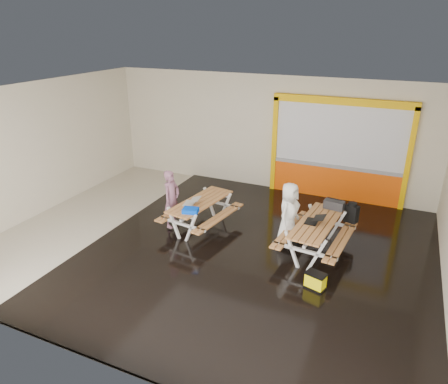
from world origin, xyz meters
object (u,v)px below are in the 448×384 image
at_px(blue_pouch, 191,210).
at_px(dark_case, 290,244).
at_px(laptop_left, 192,202).
at_px(laptop_right, 314,220).
at_px(picnic_table_left, 201,208).
at_px(person_left, 172,199).
at_px(toolbox, 334,205).
at_px(backpack, 352,213).
at_px(picnic_table_right, 316,229).
at_px(person_right, 289,213).
at_px(fluke_bag, 315,281).

bearing_deg(blue_pouch, dark_case, 16.92).
xyz_separation_m(laptop_left, laptop_right, (2.96, 0.16, 0.03)).
xyz_separation_m(picnic_table_left, person_left, (-0.67, -0.25, 0.22)).
distance_m(toolbox, backpack, 0.46).
bearing_deg(picnic_table_right, toolbox, 75.91).
bearing_deg(person_right, dark_case, -121.25).
distance_m(laptop_left, laptop_right, 2.97).
relative_size(picnic_table_left, person_left, 1.46).
relative_size(toolbox, fluke_bag, 1.08).
height_order(laptop_left, laptop_right, laptop_right).
height_order(toolbox, dark_case, toolbox).
xyz_separation_m(blue_pouch, toolbox, (3.01, 1.51, 0.08)).
distance_m(backpack, dark_case, 1.64).
height_order(blue_pouch, fluke_bag, blue_pouch).
bearing_deg(toolbox, laptop_left, -161.73).
xyz_separation_m(picnic_table_right, dark_case, (-0.57, 0.01, -0.51)).
height_order(blue_pouch, toolbox, toolbox).
bearing_deg(toolbox, picnic_table_left, -165.33).
bearing_deg(picnic_table_left, dark_case, -0.36).
relative_size(person_left, backpack, 2.93).
height_order(picnic_table_left, toolbox, toolbox).
bearing_deg(fluke_bag, laptop_right, 105.69).
distance_m(laptop_left, toolbox, 3.40).
bearing_deg(picnic_table_right, backpack, 57.18).
relative_size(picnic_table_right, person_right, 1.48).
bearing_deg(backpack, person_left, -164.23).
distance_m(person_right, backpack, 1.55).
height_order(picnic_table_right, person_right, person_right).
xyz_separation_m(laptop_left, blue_pouch, (0.21, -0.44, -0.00)).
distance_m(laptop_right, toolbox, 0.94).
bearing_deg(person_left, laptop_right, -82.56).
height_order(person_left, toolbox, person_left).
distance_m(blue_pouch, dark_case, 2.44).
height_order(picnic_table_right, backpack, backpack).
bearing_deg(fluke_bag, picnic_table_right, 102.99).
bearing_deg(fluke_bag, picnic_table_left, 156.70).
bearing_deg(backpack, fluke_bag, -97.44).
height_order(person_right, backpack, person_right).
relative_size(laptop_left, toolbox, 0.93).
bearing_deg(laptop_left, backpack, 17.99).
xyz_separation_m(person_right, backpack, (1.29, 0.86, -0.11)).
bearing_deg(backpack, picnic_table_left, -165.21).
height_order(person_right, toolbox, person_right).
bearing_deg(person_right, blue_pouch, 119.51).
height_order(person_left, backpack, person_left).
xyz_separation_m(person_right, dark_case, (0.10, -0.09, -0.73)).
xyz_separation_m(blue_pouch, backpack, (3.41, 1.62, -0.10)).
distance_m(picnic_table_right, laptop_right, 0.26).
height_order(picnic_table_left, laptop_right, laptop_right).
xyz_separation_m(person_left, dark_case, (3.00, 0.24, -0.70)).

